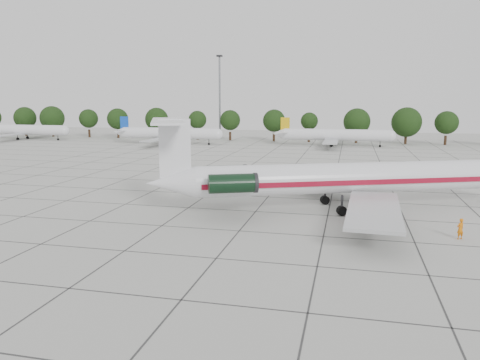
{
  "coord_description": "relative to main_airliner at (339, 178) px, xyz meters",
  "views": [
    {
      "loc": [
        10.04,
        -50.28,
        12.7
      ],
      "look_at": [
        -1.87,
        0.22,
        3.5
      ],
      "focal_mm": 35.0,
      "sensor_mm": 36.0,
      "label": 1
    }
  ],
  "objects": [
    {
      "name": "bg_airliner_c",
      "position": [
        -2.83,
        71.75,
        -0.78
      ],
      "size": [
        28.24,
        27.2,
        7.4
      ],
      "color": "silver",
      "rests_on": "ground"
    },
    {
      "name": "tree_line",
      "position": [
        -20.71,
        81.82,
        2.29
      ],
      "size": [
        249.86,
        8.44,
        10.22
      ],
      "color": "#332114",
      "rests_on": "ground"
    },
    {
      "name": "bg_airliner_a",
      "position": [
        -95.48,
        70.03,
        -0.78
      ],
      "size": [
        28.24,
        27.2,
        7.4
      ],
      "color": "silver",
      "rests_on": "ground"
    },
    {
      "name": "main_airliner",
      "position": [
        0.0,
        0.0,
        0.0
      ],
      "size": [
        42.96,
        32.4,
        10.46
      ],
      "rotation": [
        0.0,
        0.0,
        0.39
      ],
      "color": "silver",
      "rests_on": "ground"
    },
    {
      "name": "floodlight_mast",
      "position": [
        -39.03,
        88.82,
        10.59
      ],
      "size": [
        1.6,
        1.6,
        25.45
      ],
      "color": "slate",
      "rests_on": "ground"
    },
    {
      "name": "ground",
      "position": [
        -9.03,
        -3.18,
        -3.69
      ],
      "size": [
        260.0,
        260.0,
        0.0
      ],
      "primitive_type": "plane",
      "color": "beige",
      "rests_on": "ground"
    },
    {
      "name": "apron_joints",
      "position": [
        -9.03,
        11.82,
        -3.68
      ],
      "size": [
        170.0,
        170.0,
        0.02
      ],
      "primitive_type": "cube",
      "color": "#383838",
      "rests_on": "ground"
    },
    {
      "name": "ground_crew",
      "position": [
        11.05,
        -9.13,
        -2.72
      ],
      "size": [
        0.84,
        0.77,
        1.94
      ],
      "primitive_type": "imported",
      "rotation": [
        0.0,
        0.0,
        3.71
      ],
      "color": "orange",
      "rests_on": "ground"
    },
    {
      "name": "bg_airliner_b",
      "position": [
        -47.45,
        67.08,
        -0.78
      ],
      "size": [
        28.24,
        27.2,
        7.4
      ],
      "color": "silver",
      "rests_on": "ground"
    }
  ]
}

